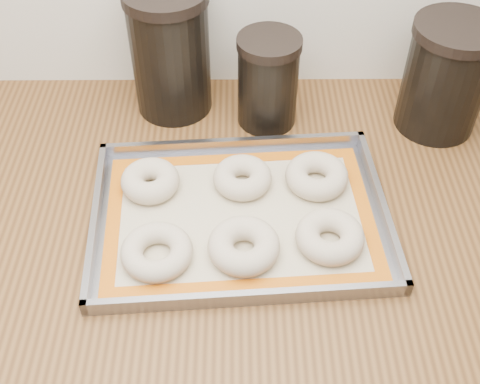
{
  "coord_description": "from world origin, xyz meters",
  "views": [
    {
      "loc": [
        -0.13,
        0.99,
        1.61
      ],
      "look_at": [
        -0.12,
        1.63,
        0.96
      ],
      "focal_mm": 45.0,
      "sensor_mm": 36.0,
      "label": 1
    }
  ],
  "objects_px": {
    "bagel_front_right": "(330,237)",
    "baking_tray": "(240,215)",
    "bagel_back_mid": "(242,177)",
    "canister_mid": "(268,81)",
    "bagel_back_right": "(317,176)",
    "canister_left": "(170,51)",
    "bagel_back_left": "(150,181)",
    "bagel_front_left": "(157,252)",
    "bagel_front_mid": "(244,246)",
    "canister_right": "(446,77)"
  },
  "relations": [
    {
      "from": "bagel_front_right",
      "to": "baking_tray",
      "type": "bearing_deg",
      "value": 156.79
    },
    {
      "from": "bagel_back_mid",
      "to": "canister_mid",
      "type": "bearing_deg",
      "value": 75.28
    },
    {
      "from": "bagel_back_right",
      "to": "canister_left",
      "type": "height_order",
      "value": "canister_left"
    },
    {
      "from": "bagel_front_right",
      "to": "bagel_back_right",
      "type": "height_order",
      "value": "same"
    },
    {
      "from": "bagel_back_mid",
      "to": "baking_tray",
      "type": "bearing_deg",
      "value": -93.63
    },
    {
      "from": "canister_left",
      "to": "canister_mid",
      "type": "relative_size",
      "value": 1.36
    },
    {
      "from": "baking_tray",
      "to": "bagel_back_right",
      "type": "bearing_deg",
      "value": 29.62
    },
    {
      "from": "baking_tray",
      "to": "bagel_back_left",
      "type": "bearing_deg",
      "value": 157.06
    },
    {
      "from": "bagel_front_left",
      "to": "bagel_front_mid",
      "type": "bearing_deg",
      "value": 3.72
    },
    {
      "from": "bagel_front_left",
      "to": "canister_left",
      "type": "bearing_deg",
      "value": 90.0
    },
    {
      "from": "bagel_back_mid",
      "to": "canister_right",
      "type": "height_order",
      "value": "canister_right"
    },
    {
      "from": "bagel_front_mid",
      "to": "canister_right",
      "type": "relative_size",
      "value": 0.53
    },
    {
      "from": "bagel_front_left",
      "to": "bagel_back_mid",
      "type": "distance_m",
      "value": 0.2
    },
    {
      "from": "bagel_front_mid",
      "to": "bagel_back_left",
      "type": "xyz_separation_m",
      "value": [
        -0.15,
        0.14,
        -0.0
      ]
    },
    {
      "from": "baking_tray",
      "to": "bagel_front_mid",
      "type": "relative_size",
      "value": 4.49
    },
    {
      "from": "bagel_front_right",
      "to": "canister_mid",
      "type": "xyz_separation_m",
      "value": [
        -0.08,
        0.3,
        0.06
      ]
    },
    {
      "from": "canister_left",
      "to": "canister_right",
      "type": "xyz_separation_m",
      "value": [
        0.48,
        -0.06,
        -0.02
      ]
    },
    {
      "from": "baking_tray",
      "to": "bagel_front_right",
      "type": "height_order",
      "value": "bagel_front_right"
    },
    {
      "from": "baking_tray",
      "to": "bagel_back_left",
      "type": "distance_m",
      "value": 0.16
    },
    {
      "from": "bagel_front_left",
      "to": "bagel_front_mid",
      "type": "distance_m",
      "value": 0.13
    },
    {
      "from": "bagel_front_left",
      "to": "bagel_front_right",
      "type": "bearing_deg",
      "value": 5.74
    },
    {
      "from": "canister_right",
      "to": "bagel_back_mid",
      "type": "bearing_deg",
      "value": -154.95
    },
    {
      "from": "bagel_front_left",
      "to": "bagel_front_right",
      "type": "relative_size",
      "value": 1.03
    },
    {
      "from": "baking_tray",
      "to": "canister_left",
      "type": "relative_size",
      "value": 2.04
    },
    {
      "from": "baking_tray",
      "to": "bagel_back_left",
      "type": "xyz_separation_m",
      "value": [
        -0.15,
        0.06,
        0.02
      ]
    },
    {
      "from": "bagel_back_right",
      "to": "bagel_front_mid",
      "type": "bearing_deg",
      "value": -129.57
    },
    {
      "from": "bagel_front_right",
      "to": "bagel_back_mid",
      "type": "height_order",
      "value": "same"
    },
    {
      "from": "bagel_front_right",
      "to": "canister_left",
      "type": "distance_m",
      "value": 0.44
    },
    {
      "from": "canister_mid",
      "to": "canister_right",
      "type": "relative_size",
      "value": 0.85
    },
    {
      "from": "bagel_back_left",
      "to": "bagel_back_mid",
      "type": "bearing_deg",
      "value": 2.88
    },
    {
      "from": "baking_tray",
      "to": "canister_mid",
      "type": "height_order",
      "value": "canister_mid"
    },
    {
      "from": "bagel_front_mid",
      "to": "bagel_back_mid",
      "type": "bearing_deg",
      "value": 90.32
    },
    {
      "from": "bagel_front_right",
      "to": "bagel_back_left",
      "type": "bearing_deg",
      "value": 156.93
    },
    {
      "from": "baking_tray",
      "to": "bagel_back_right",
      "type": "xyz_separation_m",
      "value": [
        0.13,
        0.07,
        0.02
      ]
    },
    {
      "from": "bagel_front_left",
      "to": "bagel_back_mid",
      "type": "xyz_separation_m",
      "value": [
        0.13,
        0.15,
        0.0
      ]
    },
    {
      "from": "bagel_front_right",
      "to": "bagel_back_right",
      "type": "xyz_separation_m",
      "value": [
        -0.01,
        0.13,
        0.0
      ]
    },
    {
      "from": "canister_right",
      "to": "bagel_front_left",
      "type": "bearing_deg",
      "value": -146.54
    },
    {
      "from": "bagel_front_left",
      "to": "bagel_back_mid",
      "type": "bearing_deg",
      "value": 50.26
    },
    {
      "from": "bagel_front_mid",
      "to": "canister_left",
      "type": "xyz_separation_m",
      "value": [
        -0.13,
        0.37,
        0.1
      ]
    },
    {
      "from": "bagel_back_right",
      "to": "canister_left",
      "type": "relative_size",
      "value": 0.44
    },
    {
      "from": "bagel_front_mid",
      "to": "canister_mid",
      "type": "distance_m",
      "value": 0.33
    },
    {
      "from": "bagel_back_right",
      "to": "bagel_back_mid",
      "type": "bearing_deg",
      "value": -178.77
    },
    {
      "from": "bagel_front_right",
      "to": "canister_right",
      "type": "height_order",
      "value": "canister_right"
    },
    {
      "from": "bagel_back_mid",
      "to": "bagel_back_right",
      "type": "height_order",
      "value": "same"
    },
    {
      "from": "bagel_back_left",
      "to": "bagel_front_right",
      "type": "bearing_deg",
      "value": -23.07
    },
    {
      "from": "baking_tray",
      "to": "canister_left",
      "type": "bearing_deg",
      "value": 112.7
    },
    {
      "from": "baking_tray",
      "to": "bagel_front_right",
      "type": "bearing_deg",
      "value": -23.21
    },
    {
      "from": "bagel_front_left",
      "to": "bagel_back_left",
      "type": "bearing_deg",
      "value": 99.22
    },
    {
      "from": "canister_right",
      "to": "canister_left",
      "type": "bearing_deg",
      "value": 173.2
    },
    {
      "from": "bagel_front_mid",
      "to": "bagel_front_right",
      "type": "relative_size",
      "value": 1.03
    }
  ]
}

